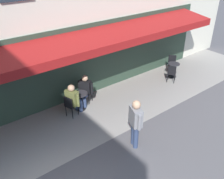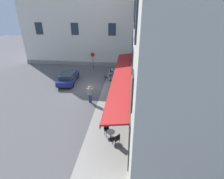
{
  "view_description": "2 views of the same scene",
  "coord_description": "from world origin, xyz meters",
  "px_view_note": "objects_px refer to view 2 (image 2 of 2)",
  "views": [
    {
      "loc": [
        1.07,
        3.47,
        5.81
      ],
      "look_at": [
        -3.89,
        -2.87,
        1.23
      ],
      "focal_mm": 39.64,
      "sensor_mm": 36.0,
      "label": 1
    },
    {
      "loc": [
        -18.04,
        -4.81,
        8.68
      ],
      "look_at": [
        -3.08,
        -3.19,
        1.34
      ],
      "focal_mm": 27.91,
      "sensor_mm": 36.0,
      "label": 2
    }
  ],
  "objects_px": {
    "cafe_chair_black_under_awning": "(116,77)",
    "no_parking_sign": "(93,57)",
    "cafe_chair_black_by_window": "(124,101)",
    "walking_pedestrian_in_grey": "(90,93)",
    "cafe_table_far_end": "(121,98)",
    "cafe_chair_black_corner_left": "(106,77)",
    "cafe_table_mid_terrace": "(116,71)",
    "potted_plant_entrance_left": "(125,70)",
    "potted_plant_entrance_right": "(126,67)",
    "cafe_chair_black_facing_street": "(119,95)",
    "parked_car_navy": "(68,77)",
    "cafe_chair_black_back_row": "(107,129)",
    "potted_plant_by_steps": "(121,67)",
    "cafe_table_streetside": "(111,135)",
    "cafe_chair_black_kerbside": "(111,71)",
    "seated_patron_in_black": "(123,98)",
    "seated_companion_in_olive": "(120,94)",
    "cafe_chair_black_near_door": "(117,139)",
    "cafe_table_near_entrance": "(111,77)",
    "cafe_chair_black_corner_right": "(120,71)"
  },
  "relations": [
    {
      "from": "no_parking_sign",
      "to": "potted_plant_entrance_right",
      "type": "distance_m",
      "value": 5.1
    },
    {
      "from": "cafe_chair_black_under_awning",
      "to": "cafe_table_far_end",
      "type": "height_order",
      "value": "cafe_chair_black_under_awning"
    },
    {
      "from": "potted_plant_by_steps",
      "to": "cafe_chair_black_under_awning",
      "type": "bearing_deg",
      "value": 174.8
    },
    {
      "from": "no_parking_sign",
      "to": "seated_companion_in_olive",
      "type": "bearing_deg",
      "value": -153.46
    },
    {
      "from": "potted_plant_by_steps",
      "to": "cafe_chair_black_corner_right",
      "type": "bearing_deg",
      "value": -179.23
    },
    {
      "from": "cafe_chair_black_by_window",
      "to": "potted_plant_entrance_right",
      "type": "distance_m",
      "value": 10.22
    },
    {
      "from": "cafe_table_mid_terrace",
      "to": "cafe_chair_black_back_row",
      "type": "xyz_separation_m",
      "value": [
        -12.37,
        -0.45,
        0.06
      ]
    },
    {
      "from": "cafe_table_mid_terrace",
      "to": "potted_plant_entrance_left",
      "type": "bearing_deg",
      "value": -59.14
    },
    {
      "from": "cafe_table_mid_terrace",
      "to": "potted_plant_entrance_left",
      "type": "distance_m",
      "value": 1.48
    },
    {
      "from": "cafe_chair_black_by_window",
      "to": "walking_pedestrian_in_grey",
      "type": "height_order",
      "value": "walking_pedestrian_in_grey"
    },
    {
      "from": "cafe_chair_black_corner_left",
      "to": "cafe_table_streetside",
      "type": "bearing_deg",
      "value": -170.05
    },
    {
      "from": "cafe_chair_black_by_window",
      "to": "potted_plant_entrance_right",
      "type": "xyz_separation_m",
      "value": [
        10.22,
        0.17,
        -0.15
      ]
    },
    {
      "from": "cafe_table_streetside",
      "to": "cafe_chair_black_by_window",
      "type": "height_order",
      "value": "cafe_chair_black_by_window"
    },
    {
      "from": "cafe_chair_black_facing_street",
      "to": "potted_plant_entrance_right",
      "type": "height_order",
      "value": "cafe_chair_black_facing_street"
    },
    {
      "from": "cafe_chair_black_facing_street",
      "to": "no_parking_sign",
      "type": "height_order",
      "value": "no_parking_sign"
    },
    {
      "from": "cafe_table_far_end",
      "to": "seated_companion_in_olive",
      "type": "bearing_deg",
      "value": 18.69
    },
    {
      "from": "cafe_chair_black_corner_right",
      "to": "cafe_table_streetside",
      "type": "height_order",
      "value": "cafe_chair_black_corner_right"
    },
    {
      "from": "cafe_table_mid_terrace",
      "to": "cafe_chair_black_kerbside",
      "type": "height_order",
      "value": "cafe_chair_black_kerbside"
    },
    {
      "from": "cafe_table_streetside",
      "to": "no_parking_sign",
      "type": "relative_size",
      "value": 0.29
    },
    {
      "from": "cafe_chair_black_kerbside",
      "to": "cafe_chair_black_facing_street",
      "type": "xyz_separation_m",
      "value": [
        -6.77,
        -1.58,
        0.0
      ]
    },
    {
      "from": "cafe_table_far_end",
      "to": "walking_pedestrian_in_grey",
      "type": "distance_m",
      "value": 3.05
    },
    {
      "from": "cafe_table_mid_terrace",
      "to": "cafe_chair_black_near_door",
      "type": "height_order",
      "value": "cafe_chair_black_near_door"
    },
    {
      "from": "no_parking_sign",
      "to": "cafe_chair_black_back_row",
      "type": "bearing_deg",
      "value": -164.44
    },
    {
      "from": "seated_companion_in_olive",
      "to": "cafe_chair_black_near_door",
      "type": "bearing_deg",
      "value": -178.15
    },
    {
      "from": "potted_plant_entrance_left",
      "to": "potted_plant_entrance_right",
      "type": "bearing_deg",
      "value": -3.01
    },
    {
      "from": "cafe_table_far_end",
      "to": "potted_plant_entrance_left",
      "type": "height_order",
      "value": "potted_plant_entrance_left"
    },
    {
      "from": "cafe_chair_black_near_door",
      "to": "cafe_chair_black_by_window",
      "type": "relative_size",
      "value": 1.0
    },
    {
      "from": "cafe_table_near_entrance",
      "to": "cafe_table_mid_terrace",
      "type": "relative_size",
      "value": 1.0
    },
    {
      "from": "cafe_chair_black_facing_street",
      "to": "potted_plant_entrance_left",
      "type": "bearing_deg",
      "value": -2.16
    },
    {
      "from": "cafe_chair_black_corner_right",
      "to": "cafe_table_streetside",
      "type": "distance_m",
      "value": 12.77
    },
    {
      "from": "cafe_chair_black_back_row",
      "to": "cafe_chair_black_by_window",
      "type": "bearing_deg",
      "value": -14.03
    },
    {
      "from": "cafe_chair_black_by_window",
      "to": "parked_car_navy",
      "type": "bearing_deg",
      "value": 56.12
    },
    {
      "from": "cafe_chair_black_near_door",
      "to": "walking_pedestrian_in_grey",
      "type": "relative_size",
      "value": 0.51
    },
    {
      "from": "no_parking_sign",
      "to": "walking_pedestrian_in_grey",
      "type": "bearing_deg",
      "value": -169.91
    },
    {
      "from": "cafe_chair_black_corner_left",
      "to": "cafe_table_mid_terrace",
      "type": "height_order",
      "value": "cafe_chair_black_corner_left"
    },
    {
      "from": "walking_pedestrian_in_grey",
      "to": "potted_plant_by_steps",
      "type": "bearing_deg",
      "value": -13.49
    },
    {
      "from": "cafe_table_far_end",
      "to": "parked_car_navy",
      "type": "distance_m",
      "value": 7.91
    },
    {
      "from": "cafe_chair_black_facing_street",
      "to": "potted_plant_by_steps",
      "type": "distance_m",
      "value": 9.13
    },
    {
      "from": "cafe_chair_black_kerbside",
      "to": "seated_companion_in_olive",
      "type": "height_order",
      "value": "seated_companion_in_olive"
    },
    {
      "from": "cafe_chair_black_under_awning",
      "to": "no_parking_sign",
      "type": "height_order",
      "value": "no_parking_sign"
    },
    {
      "from": "walking_pedestrian_in_grey",
      "to": "potted_plant_entrance_left",
      "type": "height_order",
      "value": "walking_pedestrian_in_grey"
    },
    {
      "from": "cafe_table_near_entrance",
      "to": "cafe_table_mid_terrace",
      "type": "height_order",
      "value": "same"
    },
    {
      "from": "cafe_chair_black_back_row",
      "to": "potted_plant_entrance_right",
      "type": "height_order",
      "value": "cafe_chair_black_back_row"
    },
    {
      "from": "cafe_chair_black_facing_street",
      "to": "cafe_chair_black_by_window",
      "type": "bearing_deg",
      "value": -154.79
    },
    {
      "from": "cafe_chair_black_corner_left",
      "to": "seated_patron_in_black",
      "type": "height_order",
      "value": "seated_patron_in_black"
    },
    {
      "from": "seated_patron_in_black",
      "to": "seated_companion_in_olive",
      "type": "distance_m",
      "value": 0.83
    },
    {
      "from": "cafe_chair_black_by_window",
      "to": "no_parking_sign",
      "type": "distance_m",
      "value": 11.43
    },
    {
      "from": "seated_patron_in_black",
      "to": "cafe_chair_black_kerbside",
      "type": "bearing_deg",
      "value": 14.51
    },
    {
      "from": "cafe_table_mid_terrace",
      "to": "parked_car_navy",
      "type": "height_order",
      "value": "parked_car_navy"
    },
    {
      "from": "cafe_chair_black_back_row",
      "to": "parked_car_navy",
      "type": "bearing_deg",
      "value": 33.65
    }
  ]
}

